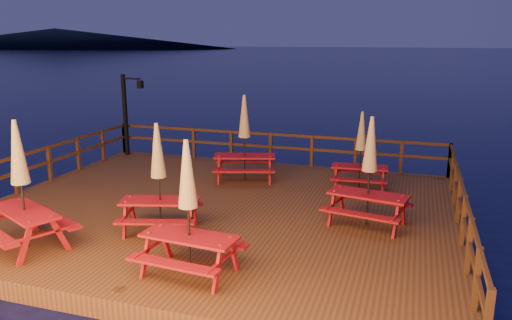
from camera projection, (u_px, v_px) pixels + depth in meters
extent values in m
plane|color=#050833|center=(219.00, 221.00, 13.12)|extent=(500.00, 500.00, 0.00)
cube|color=#492B17|center=(219.00, 214.00, 13.07)|extent=(12.00, 10.00, 0.40)
cylinder|color=#3C1F13|center=(128.00, 172.00, 19.11)|extent=(0.24, 0.24, 1.40)
cylinder|color=#3C1F13|center=(268.00, 185.00, 17.44)|extent=(0.24, 0.24, 1.40)
cylinder|color=#3C1F13|center=(438.00, 200.00, 15.77)|extent=(0.24, 0.24, 1.40)
cube|color=#3C1F13|center=(271.00, 134.00, 17.25)|extent=(11.70, 0.06, 0.09)
cube|color=#3C1F13|center=(271.00, 147.00, 17.36)|extent=(11.70, 0.06, 0.09)
cube|color=#3C1F13|center=(151.00, 140.00, 18.77)|extent=(0.10, 0.10, 1.10)
cube|color=#3C1F13|center=(271.00, 148.00, 17.37)|extent=(0.10, 0.10, 1.10)
cube|color=#3C1F13|center=(411.00, 158.00, 15.97)|extent=(0.10, 0.10, 1.10)
cube|color=#3C1F13|center=(31.00, 152.00, 14.52)|extent=(0.06, 9.70, 0.09)
cube|color=#3C1F13|center=(33.00, 167.00, 14.62)|extent=(0.06, 9.70, 0.09)
cube|color=#3C1F13|center=(33.00, 169.00, 14.63)|extent=(0.10, 0.10, 1.10)
cube|color=#3C1F13|center=(110.00, 143.00, 18.22)|extent=(0.10, 0.10, 1.10)
cube|color=#3C1F13|center=(463.00, 189.00, 11.02)|extent=(0.06, 9.70, 0.09)
cube|color=#3C1F13|center=(461.00, 208.00, 11.13)|extent=(0.06, 9.70, 0.09)
cube|color=#3C1F13|center=(480.00, 292.00, 7.56)|extent=(0.10, 0.10, 1.10)
cube|color=#3C1F13|center=(461.00, 210.00, 11.14)|extent=(0.10, 0.10, 1.10)
cube|color=#3C1F13|center=(451.00, 168.00, 14.73)|extent=(0.10, 0.10, 1.10)
cube|color=black|center=(125.00, 115.00, 18.52)|extent=(0.12, 0.12, 3.00)
cube|color=black|center=(131.00, 79.00, 18.10)|extent=(0.70, 0.06, 0.06)
cube|color=black|center=(140.00, 84.00, 18.04)|extent=(0.18, 0.18, 0.28)
sphere|color=#E0AE59|center=(140.00, 84.00, 18.04)|extent=(0.14, 0.14, 0.14)
ellipsoid|color=black|center=(55.00, 38.00, 235.38)|extent=(180.00, 84.00, 9.00)
cube|color=maroon|center=(189.00, 236.00, 9.16)|extent=(1.85, 0.85, 0.05)
cube|color=maroon|center=(205.00, 240.00, 9.76)|extent=(1.81, 0.44, 0.05)
cube|color=maroon|center=(172.00, 265.00, 8.70)|extent=(1.81, 0.44, 0.05)
cube|color=maroon|center=(165.00, 242.00, 9.82)|extent=(0.07, 0.10, 0.75)
cube|color=maroon|center=(146.00, 255.00, 9.24)|extent=(0.07, 0.10, 0.75)
cube|color=maroon|center=(234.00, 255.00, 9.26)|extent=(0.07, 0.10, 0.75)
cube|color=maroon|center=(217.00, 270.00, 8.67)|extent=(0.07, 0.10, 0.75)
cylinder|color=black|center=(188.00, 211.00, 9.04)|extent=(0.04, 0.04, 2.49)
cone|color=tan|center=(187.00, 174.00, 8.87)|extent=(0.36, 0.36, 1.24)
sphere|color=black|center=(186.00, 142.00, 8.74)|extent=(0.07, 0.07, 0.07)
cube|color=maroon|center=(245.00, 156.00, 15.27)|extent=(1.98, 1.22, 0.05)
cube|color=maroon|center=(245.00, 161.00, 15.95)|extent=(1.86, 0.81, 0.05)
cube|color=maroon|center=(244.00, 171.00, 14.75)|extent=(1.86, 0.81, 0.05)
cube|color=maroon|center=(221.00, 165.00, 15.71)|extent=(0.09, 0.12, 0.77)
cube|color=maroon|center=(219.00, 171.00, 15.05)|extent=(0.09, 0.12, 0.77)
cube|color=maroon|center=(270.00, 166.00, 15.68)|extent=(0.09, 0.12, 0.77)
cube|color=maroon|center=(270.00, 171.00, 15.02)|extent=(0.09, 0.12, 0.77)
cylinder|color=black|center=(244.00, 140.00, 15.15)|extent=(0.05, 0.05, 2.57)
cone|color=tan|center=(244.00, 116.00, 14.98)|extent=(0.37, 0.37, 1.29)
sphere|color=black|center=(244.00, 96.00, 14.84)|extent=(0.07, 0.07, 0.07)
cube|color=maroon|center=(360.00, 167.00, 14.43)|extent=(1.62, 0.72, 0.04)
cube|color=maroon|center=(360.00, 171.00, 15.00)|extent=(1.60, 0.35, 0.04)
cube|color=maroon|center=(358.00, 180.00, 14.00)|extent=(1.60, 0.35, 0.04)
cube|color=maroon|center=(337.00, 174.00, 14.95)|extent=(0.06, 0.09, 0.66)
cube|color=maroon|center=(335.00, 179.00, 14.40)|extent=(0.06, 0.09, 0.66)
cube|color=maroon|center=(383.00, 177.00, 14.63)|extent=(0.06, 0.09, 0.66)
cube|color=maroon|center=(383.00, 182.00, 14.08)|extent=(0.06, 0.09, 0.66)
cylinder|color=black|center=(361.00, 152.00, 14.33)|extent=(0.04, 0.04, 2.21)
cone|color=tan|center=(362.00, 131.00, 14.18)|extent=(0.32, 0.32, 1.10)
sphere|color=black|center=(363.00, 113.00, 14.06)|extent=(0.06, 0.06, 0.06)
cube|color=maroon|center=(160.00, 201.00, 11.22)|extent=(1.87, 1.15, 0.05)
cube|color=maroon|center=(166.00, 205.00, 11.86)|extent=(1.75, 0.76, 0.05)
cube|color=maroon|center=(155.00, 222.00, 10.73)|extent=(1.75, 0.76, 0.05)
cube|color=maroon|center=(133.00, 211.00, 11.64)|extent=(0.08, 0.11, 0.73)
cube|color=maroon|center=(125.00, 221.00, 11.01)|extent=(0.08, 0.11, 0.73)
cube|color=maroon|center=(195.00, 211.00, 11.60)|extent=(0.08, 0.11, 0.73)
cube|color=maroon|center=(190.00, 221.00, 10.98)|extent=(0.08, 0.11, 0.73)
cylinder|color=black|center=(159.00, 180.00, 11.11)|extent=(0.04, 0.04, 2.43)
cone|color=tan|center=(157.00, 150.00, 10.94)|extent=(0.35, 0.35, 1.21)
sphere|color=black|center=(156.00, 125.00, 10.81)|extent=(0.07, 0.07, 0.07)
cube|color=maroon|center=(368.00, 195.00, 11.57)|extent=(1.91, 1.05, 0.05)
cube|color=maroon|center=(375.00, 200.00, 12.15)|extent=(1.83, 0.63, 0.05)
cube|color=maroon|center=(359.00, 215.00, 11.13)|extent=(1.83, 0.63, 0.05)
cube|color=maroon|center=(341.00, 201.00, 12.30)|extent=(0.08, 0.11, 0.75)
cube|color=maroon|center=(332.00, 209.00, 11.74)|extent=(0.08, 0.11, 0.75)
cube|color=maroon|center=(403.00, 211.00, 11.58)|extent=(0.08, 0.11, 0.75)
cube|color=maroon|center=(396.00, 220.00, 11.02)|extent=(0.08, 0.11, 0.75)
cylinder|color=black|center=(369.00, 174.00, 11.45)|extent=(0.04, 0.04, 2.51)
cone|color=tan|center=(371.00, 144.00, 11.28)|extent=(0.36, 0.36, 1.26)
sphere|color=black|center=(372.00, 118.00, 11.14)|extent=(0.07, 0.07, 0.07)
cube|color=maroon|center=(24.00, 211.00, 10.36)|extent=(2.03, 1.49, 0.05)
cube|color=maroon|center=(55.00, 218.00, 10.88)|extent=(1.83, 1.09, 0.05)
cube|color=maroon|center=(28.00, 216.00, 11.23)|extent=(0.10, 0.12, 0.79)
cube|color=maroon|center=(60.00, 234.00, 10.17)|extent=(0.10, 0.12, 0.79)
cube|color=maroon|center=(25.00, 244.00, 9.68)|extent=(0.10, 0.12, 0.79)
cylinder|color=black|center=(22.00, 187.00, 10.24)|extent=(0.05, 0.05, 2.63)
cone|color=tan|center=(17.00, 152.00, 10.06)|extent=(0.38, 0.38, 1.32)
sphere|color=black|center=(14.00, 122.00, 9.91)|extent=(0.07, 0.07, 0.07)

